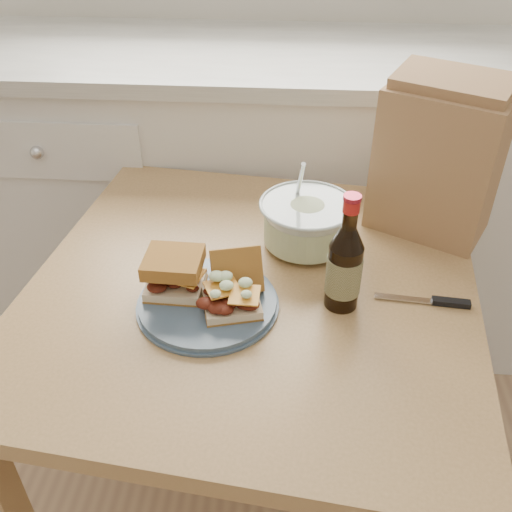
# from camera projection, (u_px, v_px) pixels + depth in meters

# --- Properties ---
(cabinet_run) EXTENTS (2.50, 0.64, 0.94)m
(cabinet_run) POSITION_uv_depth(u_px,v_px,m) (240.00, 193.00, 1.87)
(cabinet_run) COLOR silver
(cabinet_run) RESTS_ON ground
(dining_table) EXTENTS (0.95, 0.95, 0.71)m
(dining_table) POSITION_uv_depth(u_px,v_px,m) (252.00, 322.00, 1.17)
(dining_table) COLOR tan
(dining_table) RESTS_ON ground
(plate) EXTENTS (0.25, 0.25, 0.02)m
(plate) POSITION_uv_depth(u_px,v_px,m) (208.00, 303.00, 1.05)
(plate) COLOR #465B71
(plate) RESTS_ON dining_table
(sandwich_left) EXTENTS (0.11, 0.10, 0.08)m
(sandwich_left) POSITION_uv_depth(u_px,v_px,m) (174.00, 273.00, 1.04)
(sandwich_left) COLOR beige
(sandwich_left) RESTS_ON plate
(sandwich_right) EXTENTS (0.12, 0.16, 0.08)m
(sandwich_right) POSITION_uv_depth(u_px,v_px,m) (233.00, 288.00, 1.02)
(sandwich_right) COLOR beige
(sandwich_right) RESTS_ON plate
(coleslaw_bowl) EXTENTS (0.20, 0.20, 0.20)m
(coleslaw_bowl) POSITION_uv_depth(u_px,v_px,m) (306.00, 225.00, 1.18)
(coleslaw_bowl) COLOR silver
(coleslaw_bowl) RESTS_ON dining_table
(beer_bottle) EXTENTS (0.06, 0.06, 0.23)m
(beer_bottle) POSITION_uv_depth(u_px,v_px,m) (345.00, 266.00, 1.01)
(beer_bottle) COLOR black
(beer_bottle) RESTS_ON dining_table
(knife) EXTENTS (0.17, 0.03, 0.01)m
(knife) POSITION_uv_depth(u_px,v_px,m) (439.00, 301.00, 1.05)
(knife) COLOR silver
(knife) RESTS_ON dining_table
(paper_bag) EXTENTS (0.28, 0.25, 0.31)m
(paper_bag) POSITION_uv_depth(u_px,v_px,m) (438.00, 163.00, 1.18)
(paper_bag) COLOR #AB7853
(paper_bag) RESTS_ON dining_table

